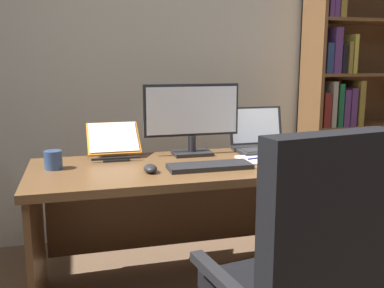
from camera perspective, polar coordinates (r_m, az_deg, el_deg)
The scene contains 12 objects.
wall_back at distance 3.12m, azimuth -3.02°, elevation 11.10°, with size 5.66×0.12×2.51m, color beige.
desk at distance 2.39m, azimuth 0.25°, elevation -6.62°, with size 1.72×0.70×0.71m.
bookshelf at distance 3.45m, azimuth 19.95°, elevation 5.12°, with size 0.90×0.32×1.92m.
monitor at distance 2.46m, azimuth -0.03°, elevation 3.40°, with size 0.55×0.16×0.40m.
laptop at distance 2.63m, azimuth 9.23°, elevation 0.32°, with size 0.34×0.31×0.25m.
keyboard at distance 2.17m, azimuth 2.34°, elevation -2.95°, with size 0.42×0.15×0.02m, color #232326.
computer_mouse at distance 2.10m, azimuth -5.52°, elevation -3.23°, with size 0.06×0.10×0.04m, color #232326.
reading_stand_with_book at distance 2.47m, azimuth -10.29°, elevation 0.39°, with size 0.29×0.28×0.18m.
open_binder at distance 2.34m, azimuth 15.48°, elevation -2.32°, with size 0.50×0.40×0.02m.
notepad at distance 2.36m, azimuth 8.31°, elevation -2.06°, with size 0.15×0.21×0.01m, color white.
pen at distance 2.37m, azimuth 8.76°, elevation -1.82°, with size 0.01×0.01×0.14m, color navy.
coffee_mug at distance 2.25m, azimuth -17.83°, elevation -2.02°, with size 0.09×0.09×0.09m, color #334C7A.
Camera 1 is at (-0.65, -0.90, 1.24)m, focal length 40.44 mm.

